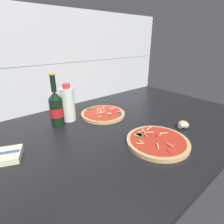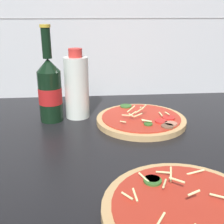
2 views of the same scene
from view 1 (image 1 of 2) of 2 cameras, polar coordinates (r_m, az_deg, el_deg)
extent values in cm
cube|color=black|center=(86.47, 0.29, -6.47)|extent=(160.00, 90.00, 2.50)
cube|color=silver|center=(114.91, -14.95, 15.31)|extent=(160.00, 1.00, 60.00)
cube|color=gray|center=(114.42, -14.82, 15.29)|extent=(156.80, 0.16, 0.30)
cylinder|color=tan|center=(77.22, 14.63, -9.38)|extent=(26.24, 26.24, 1.72)
cylinder|color=#B22D1E|center=(76.70, 14.70, -8.74)|extent=(23.09, 23.09, 0.30)
cylinder|color=red|center=(70.59, 18.93, -11.97)|extent=(3.38, 3.38, 0.40)
cylinder|color=#336628|center=(77.34, 9.06, -7.63)|extent=(3.20, 3.20, 0.40)
cylinder|color=red|center=(77.69, 8.83, -7.47)|extent=(2.59, 2.59, 0.40)
cylinder|color=beige|center=(71.60, 8.88, -10.09)|extent=(1.79, 2.00, 0.47)
cylinder|color=beige|center=(79.45, 10.46, -6.20)|extent=(1.16, 3.15, 1.39)
cylinder|color=beige|center=(76.91, 11.01, -7.36)|extent=(1.55, 2.90, 0.75)
cylinder|color=beige|center=(83.81, 12.03, -5.17)|extent=(3.15, 0.74, 1.34)
cylinder|color=beige|center=(76.50, 8.22, -7.67)|extent=(2.02, 2.57, 1.15)
cylinder|color=beige|center=(72.39, 18.56, -10.09)|extent=(1.13, 3.35, 0.97)
cylinder|color=beige|center=(70.69, 14.76, -10.82)|extent=(2.29, 2.54, 1.24)
cylinder|color=beige|center=(77.15, 12.39, -6.44)|extent=(2.23, 2.18, 0.56)
cylinder|color=beige|center=(80.56, 16.78, -6.61)|extent=(2.77, 2.18, 0.63)
cylinder|color=beige|center=(75.47, 15.58, -6.93)|extent=(2.04, 0.76, 0.81)
cylinder|color=beige|center=(72.17, 9.66, -9.62)|extent=(0.72, 2.43, 1.14)
cylinder|color=beige|center=(79.59, 9.39, -6.30)|extent=(2.71, 1.67, 0.80)
cylinder|color=tan|center=(101.34, -2.93, -0.63)|extent=(25.09, 25.09, 1.55)
cylinder|color=#B22D1E|center=(100.97, -2.94, -0.15)|extent=(22.08, 22.08, 0.30)
cylinder|color=#336628|center=(96.94, -0.47, -0.90)|extent=(2.29, 2.29, 0.40)
cylinder|color=#336628|center=(106.24, -7.22, 1.09)|extent=(3.57, 3.57, 0.40)
cylinder|color=brown|center=(98.38, 2.31, -0.55)|extent=(3.19, 3.19, 0.40)
cylinder|color=red|center=(100.42, 0.63, -0.03)|extent=(3.33, 3.33, 0.40)
cylinder|color=#B7755B|center=(100.28, 2.29, -0.09)|extent=(3.35, 3.35, 0.40)
cylinder|color=red|center=(103.71, 0.95, 0.73)|extent=(3.44, 3.44, 0.40)
cylinder|color=beige|center=(97.24, -1.02, -0.44)|extent=(2.57, 0.57, 0.88)
cylinder|color=beige|center=(98.13, -2.83, 0.06)|extent=(2.78, 1.63, 0.79)
cylinder|color=beige|center=(100.46, -2.70, 1.54)|extent=(1.87, 2.22, 0.97)
cylinder|color=beige|center=(96.92, -3.65, -0.16)|extent=(1.23, 2.19, 0.42)
cylinder|color=beige|center=(96.81, -0.76, -0.49)|extent=(2.50, 1.18, 0.42)
cylinder|color=beige|center=(97.50, -3.60, 0.12)|extent=(2.22, 1.58, 1.07)
cylinder|color=beige|center=(99.91, -2.99, 1.41)|extent=(1.41, 2.60, 1.22)
cylinder|color=beige|center=(96.86, -4.53, -0.38)|extent=(2.17, 1.93, 0.74)
cylinder|color=beige|center=(104.70, 0.33, 1.33)|extent=(0.85, 2.52, 0.49)
cylinder|color=beige|center=(101.84, -3.75, 0.79)|extent=(2.65, 1.71, 1.22)
cylinder|color=beige|center=(103.60, -0.44, 1.02)|extent=(0.52, 2.76, 0.46)
cylinder|color=beige|center=(99.73, -4.65, 0.81)|extent=(2.70, 2.22, 1.42)
cylinder|color=beige|center=(93.60, -3.86, -1.47)|extent=(1.51, 1.85, 0.73)
cylinder|color=black|center=(91.27, -17.55, -0.11)|extent=(6.54, 6.54, 14.27)
cone|color=black|center=(88.35, -18.23, 5.23)|extent=(6.54, 6.54, 3.60)
cylinder|color=black|center=(86.89, -18.70, 8.87)|extent=(2.48, 2.48, 7.99)
cylinder|color=gold|center=(86.03, -19.07, 11.70)|extent=(2.86, 2.86, 0.80)
cylinder|color=red|center=(91.17, -17.57, 0.06)|extent=(6.60, 6.60, 4.57)
cylinder|color=silver|center=(95.30, -14.14, 2.36)|extent=(7.00, 7.00, 17.71)
cylinder|color=red|center=(92.39, -14.74, 8.21)|extent=(3.85, 3.85, 2.41)
cylinder|color=beige|center=(91.82, 21.65, -4.19)|extent=(2.38, 2.38, 2.38)
ellipsoid|color=#C6B293|center=(93.54, 22.30, -3.79)|extent=(4.49, 5.29, 3.70)
camera|label=2|loc=(0.42, 45.28, 0.59)|focal=45.00mm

